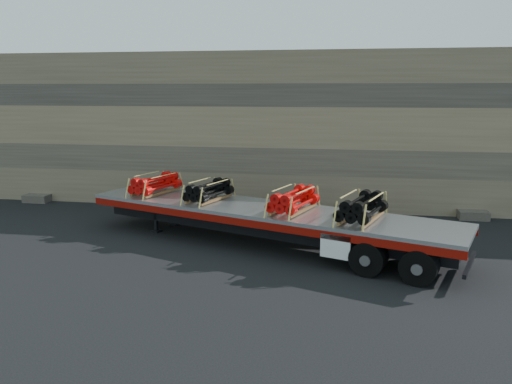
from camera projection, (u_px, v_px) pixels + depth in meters
ground at (297, 244)px, 17.53m from camera, size 120.00×120.00×0.00m
rock_wall at (310, 130)px, 23.10m from camera, size 44.00×3.00×7.00m
trailer at (263, 226)px, 17.35m from camera, size 13.55×7.02×1.35m
bundle_front at (156, 184)px, 19.45m from camera, size 1.66×2.27×0.72m
bundle_midfront at (209, 191)px, 18.24m from camera, size 1.58×2.17×0.69m
bundle_midrear at (293, 201)px, 16.60m from camera, size 1.68×2.31×0.74m
bundle_rear at (362, 208)px, 15.47m from camera, size 1.75×2.40×0.77m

